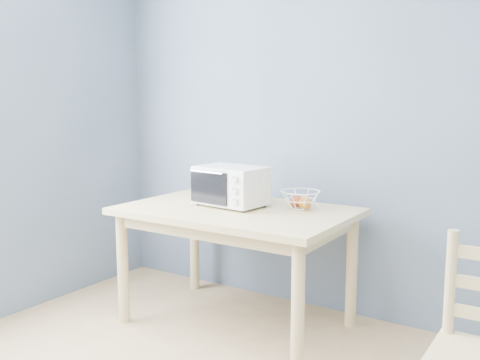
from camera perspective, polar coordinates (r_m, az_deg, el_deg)
The scene contains 4 objects.
room at distance 1.51m, azimuth -15.01°, elevation 4.16°, with size 4.01×4.51×2.61m.
dining_table at distance 3.33m, azimuth -0.40°, elevation -4.73°, with size 1.40×0.90×0.75m.
toaster_oven at distance 3.37m, azimuth -1.22°, elevation -0.54°, with size 0.45×0.34×0.25m.
fruit_basket at distance 3.30m, azimuth 6.53°, elevation -2.10°, with size 0.25×0.25×0.11m.
Camera 1 is at (1.12, -1.01, 1.40)m, focal length 40.00 mm.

